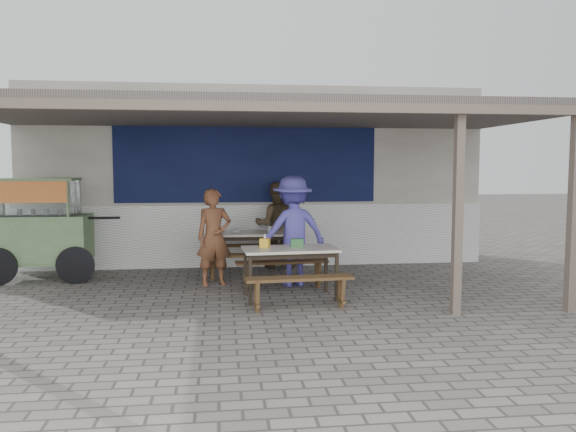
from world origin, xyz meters
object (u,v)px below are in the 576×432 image
(bench_right_street, at_px, (299,285))
(condiment_bowl, at_px, (236,231))
(vendor_cart, at_px, (42,225))
(table_left, at_px, (250,236))
(table_right, at_px, (290,253))
(bench_left_wall, at_px, (249,249))
(patron_right_table, at_px, (293,231))
(bench_right_wall, at_px, (282,268))
(tissue_box, at_px, (265,243))
(patron_street_side, at_px, (214,237))
(bench_left_street, at_px, (251,260))
(patron_wall_side, at_px, (276,225))
(condiment_jar, at_px, (269,228))
(donation_box, at_px, (297,243))

(bench_right_street, relative_size, condiment_bowl, 8.23)
(bench_right_street, bearing_deg, vendor_cart, 144.25)
(table_left, distance_m, table_right, 2.10)
(vendor_cart, bearing_deg, condiment_bowl, 3.93)
(bench_left_wall, distance_m, patron_right_table, 1.95)
(bench_right_street, bearing_deg, patron_right_table, 81.97)
(vendor_cart, bearing_deg, bench_right_wall, -16.36)
(bench_right_street, distance_m, tissue_box, 1.00)
(table_right, xyz_separation_m, patron_street_side, (-1.11, 1.08, 0.12))
(bench_left_street, distance_m, patron_wall_side, 1.33)
(table_left, bearing_deg, bench_right_wall, -71.00)
(table_left, relative_size, condiment_bowl, 8.41)
(bench_right_wall, height_order, patron_street_side, patron_street_side)
(bench_left_street, height_order, patron_wall_side, patron_wall_side)
(table_left, xyz_separation_m, bench_right_street, (0.53, -2.71, -0.34))
(vendor_cart, relative_size, tissue_box, 16.72)
(tissue_box, bearing_deg, condiment_bowl, 100.79)
(bench_left_street, xyz_separation_m, patron_wall_side, (0.54, 1.12, 0.48))
(bench_right_street, distance_m, patron_wall_side, 3.24)
(bench_left_wall, bearing_deg, bench_right_wall, -76.72)
(bench_right_wall, height_order, patron_right_table, patron_right_table)
(patron_right_table, height_order, condiment_bowl, patron_right_table)
(table_right, bearing_deg, bench_left_wall, 96.16)
(tissue_box, relative_size, condiment_bowl, 0.73)
(condiment_jar, xyz_separation_m, condiment_bowl, (-0.63, -0.17, -0.02))
(table_right, xyz_separation_m, bench_right_street, (0.05, -0.67, -0.33))
(patron_wall_side, bearing_deg, table_right, 94.30)
(donation_box, xyz_separation_m, condiment_bowl, (-0.85, 1.98, -0.04))
(table_left, distance_m, tissue_box, 1.94)
(bench_left_street, distance_m, patron_street_side, 0.83)
(table_left, distance_m, condiment_jar, 0.44)
(table_right, relative_size, condiment_bowl, 7.84)
(bench_right_wall, xyz_separation_m, donation_box, (0.16, -0.58, 0.47))
(donation_box, bearing_deg, condiment_bowl, 113.16)
(bench_right_street, xyz_separation_m, condiment_bowl, (-0.78, 2.73, 0.43))
(table_left, xyz_separation_m, bench_right_wall, (0.44, -1.37, -0.34))
(bench_right_wall, bearing_deg, patron_street_side, 154.98)
(bench_right_street, height_order, tissue_box, tissue_box)
(bench_left_street, height_order, bench_right_wall, same)
(bench_left_wall, height_order, patron_right_table, patron_right_table)
(bench_right_wall, xyz_separation_m, patron_street_side, (-1.07, 0.41, 0.45))
(patron_wall_side, relative_size, donation_box, 9.04)
(patron_right_table, bearing_deg, table_right, 66.16)
(bench_left_wall, xyz_separation_m, vendor_cart, (-3.55, -0.80, 0.60))
(condiment_bowl, bearing_deg, patron_right_table, -52.34)
(vendor_cart, bearing_deg, donation_box, -22.85)
(bench_left_street, height_order, vendor_cart, vendor_cart)
(bench_left_wall, height_order, bench_right_street, same)
(table_left, bearing_deg, bench_left_street, -90.00)
(vendor_cart, relative_size, condiment_bowl, 12.21)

